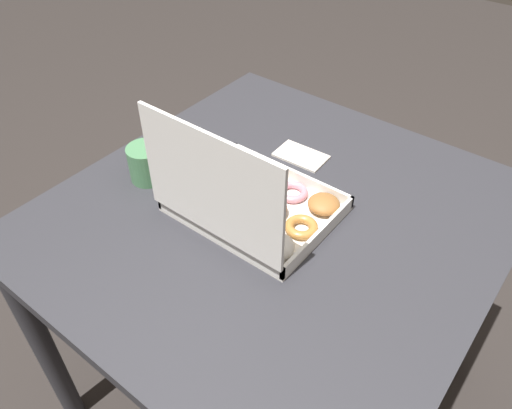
{
  "coord_description": "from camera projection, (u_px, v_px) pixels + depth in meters",
  "views": [
    {
      "loc": [
        -0.48,
        0.69,
        1.52
      ],
      "look_at": [
        0.04,
        0.02,
        0.78
      ],
      "focal_mm": 35.0,
      "sensor_mm": 36.0,
      "label": 1
    }
  ],
  "objects": [
    {
      "name": "paper_napkin",
      "position": [
        301.0,
        156.0,
        1.29
      ],
      "size": [
        0.13,
        0.09,
        0.01
      ],
      "color": "silver",
      "rests_on": "dining_table"
    },
    {
      "name": "coffee_mug",
      "position": [
        147.0,
        163.0,
        1.2
      ],
      "size": [
        0.09,
        0.09,
        0.09
      ],
      "color": "#4C8456",
      "rests_on": "dining_table"
    },
    {
      "name": "dining_table",
      "position": [
        275.0,
        244.0,
        1.21
      ],
      "size": [
        0.95,
        1.0,
        0.76
      ],
      "color": "#2D2D33",
      "rests_on": "ground_plane"
    },
    {
      "name": "donut_box",
      "position": [
        250.0,
        202.0,
        1.09
      ],
      "size": [
        0.35,
        0.28,
        0.28
      ],
      "color": "silver",
      "rests_on": "dining_table"
    },
    {
      "name": "ground_plane",
      "position": [
        270.0,
        383.0,
        1.64
      ],
      "size": [
        8.0,
        8.0,
        0.0
      ],
      "primitive_type": "plane",
      "color": "#2D2826"
    }
  ]
}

